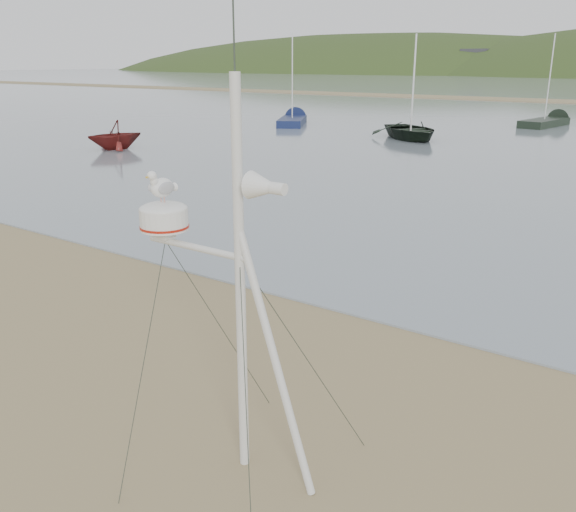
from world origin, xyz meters
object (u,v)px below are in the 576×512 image
Objects in this scene: boat_red at (114,121)px; sailboat_blue_near at (295,119)px; sailboat_dark_mid at (554,121)px; boat_dark at (413,95)px; mast_rig at (235,364)px.

sailboat_blue_near reaches higher than boat_red.
sailboat_dark_mid is (15.52, 26.52, -1.15)m from boat_red.
boat_dark is at bearing -21.62° from sailboat_blue_near.
sailboat_dark_mid is at bearing 22.70° from boat_dark.
boat_red is at bearing -178.28° from boat_dark.
sailboat_blue_near is at bearing -149.70° from sailboat_dark_mid.
boat_red is at bearing -88.14° from sailboat_blue_near.
mast_rig is at bearing -56.38° from sailboat_blue_near.
sailboat_blue_near reaches higher than boat_dark.
boat_dark is (-10.93, 28.90, 1.25)m from mast_rig.
sailboat_dark_mid is (16.08, 9.40, 0.00)m from sailboat_blue_near.
sailboat_dark_mid is at bearing 98.13° from mast_rig.
sailboat_blue_near is (-11.25, 4.46, -2.22)m from boat_dark.
boat_dark is 12.30m from sailboat_blue_near.
boat_red is 0.41× the size of sailboat_dark_mid.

